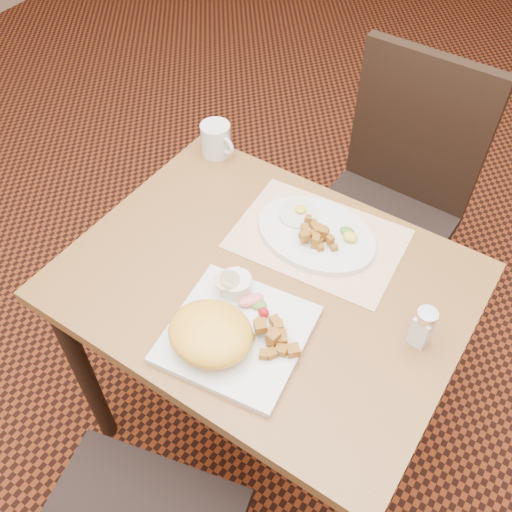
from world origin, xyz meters
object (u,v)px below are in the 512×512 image
(plate_square, at_px, (237,334))
(salt_shaker, at_px, (423,327))
(table, at_px, (265,306))
(coffee_mug, at_px, (216,140))
(plate_oval, at_px, (316,234))
(chair_far, at_px, (392,195))

(plate_square, relative_size, salt_shaker, 2.80)
(table, bearing_deg, salt_shaker, 5.75)
(coffee_mug, bearing_deg, plate_oval, -18.24)
(salt_shaker, bearing_deg, plate_square, -148.07)
(plate_square, xyz_separation_m, salt_shaker, (0.32, 0.20, 0.04))
(table, relative_size, plate_oval, 2.96)
(plate_square, distance_m, plate_oval, 0.34)
(table, distance_m, coffee_mug, 0.50)
(chair_far, relative_size, coffee_mug, 8.59)
(chair_far, bearing_deg, plate_oval, 88.11)
(plate_square, bearing_deg, table, 102.57)
(chair_far, relative_size, salt_shaker, 9.70)
(salt_shaker, bearing_deg, coffee_mug, 159.44)
(chair_far, bearing_deg, coffee_mug, 40.73)
(table, bearing_deg, chair_far, 84.76)
(plate_oval, distance_m, salt_shaker, 0.36)
(table, xyz_separation_m, plate_oval, (0.03, 0.18, 0.12))
(plate_oval, bearing_deg, plate_square, -89.31)
(plate_square, height_order, plate_oval, plate_oval)
(table, relative_size, coffee_mug, 7.97)
(salt_shaker, height_order, coffee_mug, salt_shaker)
(chair_far, relative_size, plate_square, 3.46)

